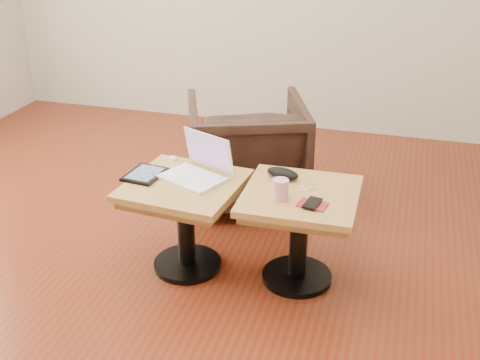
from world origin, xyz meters
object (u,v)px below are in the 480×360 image
(laptop, at_px, (198,169))
(side_table_left, at_px, (185,204))
(striped_cup, at_px, (280,189))
(side_table_right, at_px, (300,215))
(armchair, at_px, (247,151))

(laptop, bearing_deg, side_table_left, -97.51)
(side_table_left, xyz_separation_m, striped_cup, (0.49, -0.04, 0.17))
(side_table_right, relative_size, laptop, 1.45)
(side_table_right, distance_m, armchair, 0.93)
(striped_cup, relative_size, armchair, 0.14)
(laptop, height_order, armchair, laptop)
(armchair, bearing_deg, side_table_right, 100.29)
(side_table_left, bearing_deg, armchair, 89.54)
(laptop, distance_m, armchair, 0.80)
(striped_cup, distance_m, armchair, 1.00)
(laptop, relative_size, striped_cup, 3.83)
(side_table_left, height_order, armchair, armchair)
(side_table_left, relative_size, side_table_right, 1.08)
(laptop, distance_m, striped_cup, 0.46)
(side_table_right, distance_m, striped_cup, 0.21)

